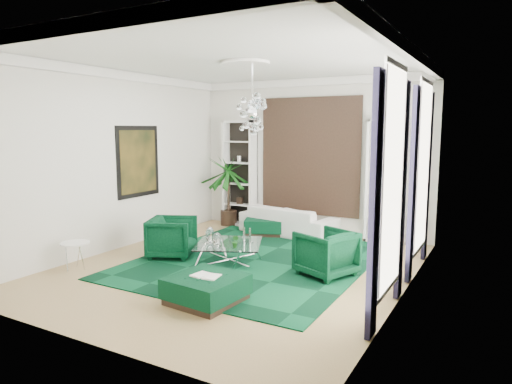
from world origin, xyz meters
The scene contains 30 objects.
floor centered at (0.00, 0.00, -0.01)m, with size 6.00×7.00×0.02m, color tan.
ceiling centered at (0.00, 0.00, 3.81)m, with size 6.00×7.00×0.02m, color white.
wall_back centered at (0.00, 3.51, 1.90)m, with size 6.00×0.02×3.80m, color silver.
wall_front centered at (0.00, -3.51, 1.90)m, with size 6.00×0.02×3.80m, color silver.
wall_left centered at (-3.01, 0.00, 1.90)m, with size 0.02×7.00×3.80m, color silver.
wall_right centered at (3.01, 0.00, 1.90)m, with size 0.02×7.00×3.80m, color silver.
crown_molding centered at (0.00, 0.00, 3.70)m, with size 6.00×7.00×0.18m, color white, non-canonical shape.
ceiling_medallion centered at (0.00, 0.30, 3.77)m, with size 0.90×0.90×0.05m, color white.
tapestry centered at (0.00, 3.46, 1.90)m, with size 2.50×0.06×2.80m, color black.
shelving_left centered at (-1.95, 3.31, 1.40)m, with size 0.90×0.38×2.80m, color white, non-canonical shape.
shelving_right centered at (1.95, 3.31, 1.40)m, with size 0.90×0.38×2.80m, color white, non-canonical shape.
painting centered at (-2.97, 0.60, 1.85)m, with size 0.04×1.30×1.60m, color black.
window_near centered at (2.99, -0.90, 1.90)m, with size 0.03×1.10×2.90m, color white.
curtain_near_a centered at (2.96, -1.68, 1.65)m, with size 0.07×0.30×3.25m, color black.
curtain_near_b centered at (2.96, -0.12, 1.65)m, with size 0.07×0.30×3.25m, color black.
window_far centered at (2.99, 1.50, 1.90)m, with size 0.03×1.10×2.90m, color white.
curtain_far_a centered at (2.96, 0.72, 1.65)m, with size 0.07×0.30×3.25m, color black.
curtain_far_b centered at (2.96, 2.28, 1.65)m, with size 0.07×0.30×3.25m, color black.
rug centered at (0.07, 0.54, 0.01)m, with size 4.20×5.00×0.02m, color black.
sofa centered at (-0.32, 2.91, 0.35)m, with size 2.39×0.94×0.70m, color silver.
armchair_left centered at (-1.53, -0.04, 0.41)m, with size 0.87×0.89×0.81m, color black.
armchair_right centered at (1.61, 0.35, 0.41)m, with size 0.87×0.89×0.81m, color black.
coffee_table centered at (-0.27, 0.12, 0.21)m, with size 1.20×1.20×0.41m, color white, non-canonical shape.
ottoman_side centered at (-0.85, 2.66, 0.20)m, with size 0.90×0.90×0.40m, color black.
ottoman_front centered at (0.49, -1.71, 0.20)m, with size 1.00×1.00×0.40m, color black.
book centered at (0.49, -1.71, 0.42)m, with size 0.42×0.28×0.03m, color white.
side_table centered at (-2.55, -1.56, 0.25)m, with size 0.52×0.52×0.50m, color white.
palm centered at (-2.21, 3.15, 1.20)m, with size 1.50×1.50×2.40m, color #134913, non-canonical shape.
chandelier centered at (0.23, 0.15, 2.85)m, with size 0.80×0.80×0.72m, color white, non-canonical shape.
table_plant centered at (0.03, -0.13, 0.53)m, with size 0.13×0.11×0.24m, color #134913.
Camera 1 is at (4.33, -7.07, 2.58)m, focal length 32.00 mm.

